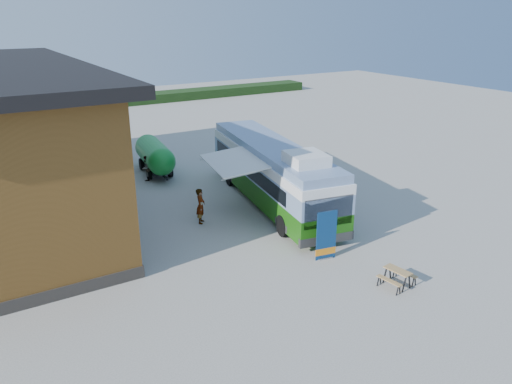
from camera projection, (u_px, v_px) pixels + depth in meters
ground at (280, 240)px, 22.84m from camera, size 100.00×100.00×0.00m
hedge at (153, 98)px, 57.08m from camera, size 40.00×3.00×1.00m
bus at (273, 171)px, 26.59m from camera, size 4.74×12.71×3.82m
awning at (239, 161)px, 24.97m from camera, size 3.40×4.74×0.53m
banner at (326, 240)px, 20.82m from camera, size 0.94×0.29×2.17m
picnic_table at (397, 274)px, 18.89m from camera, size 1.32×1.21×0.68m
person_a at (201, 206)px, 24.42m from camera, size 0.72×0.77×1.78m
person_b at (146, 168)px, 30.62m from camera, size 0.96×0.93×1.56m
slurry_tanker at (155, 155)px, 31.82m from camera, size 2.18×5.72×2.12m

